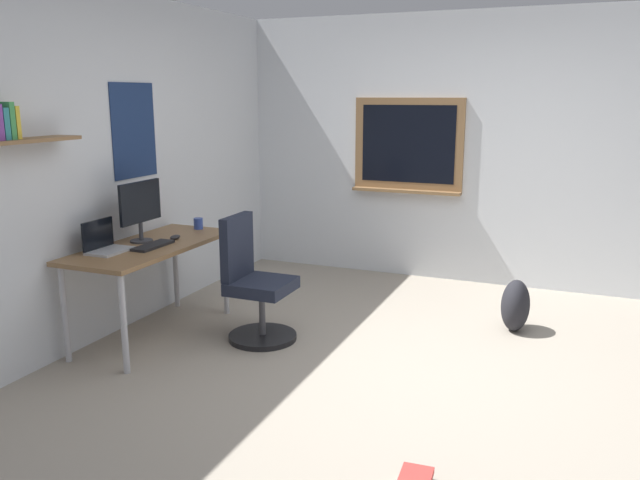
{
  "coord_description": "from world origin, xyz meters",
  "views": [
    {
      "loc": [
        -3.9,
        -0.93,
        1.83
      ],
      "look_at": [
        0.09,
        0.72,
        0.85
      ],
      "focal_mm": 36.12,
      "sensor_mm": 36.0,
      "label": 1
    }
  ],
  "objects_px": {
    "desk": "(151,253)",
    "laptop": "(105,244)",
    "backpack": "(515,305)",
    "office_chair": "(254,287)",
    "monitor_primary": "(140,207)",
    "keyboard": "(153,246)",
    "computer_mouse": "(175,237)",
    "coffee_mug": "(198,224)"
  },
  "relations": [
    {
      "from": "office_chair",
      "to": "coffee_mug",
      "type": "distance_m",
      "value": 0.89
    },
    {
      "from": "backpack",
      "to": "office_chair",
      "type": "bearing_deg",
      "value": 117.23
    },
    {
      "from": "monitor_primary",
      "to": "keyboard",
      "type": "distance_m",
      "value": 0.33
    },
    {
      "from": "desk",
      "to": "backpack",
      "type": "bearing_deg",
      "value": -65.42
    },
    {
      "from": "keyboard",
      "to": "coffee_mug",
      "type": "xyz_separation_m",
      "value": [
        0.69,
        0.05,
        0.04
      ]
    },
    {
      "from": "coffee_mug",
      "to": "desk",
      "type": "bearing_deg",
      "value": 177.41
    },
    {
      "from": "office_chair",
      "to": "backpack",
      "type": "bearing_deg",
      "value": -62.77
    },
    {
      "from": "desk",
      "to": "backpack",
      "type": "height_order",
      "value": "desk"
    },
    {
      "from": "computer_mouse",
      "to": "backpack",
      "type": "distance_m",
      "value": 2.72
    },
    {
      "from": "laptop",
      "to": "backpack",
      "type": "height_order",
      "value": "laptop"
    },
    {
      "from": "laptop",
      "to": "backpack",
      "type": "bearing_deg",
      "value": -61.15
    },
    {
      "from": "backpack",
      "to": "keyboard",
      "type": "bearing_deg",
      "value": 116.59
    },
    {
      "from": "desk",
      "to": "backpack",
      "type": "relative_size",
      "value": 3.46
    },
    {
      "from": "backpack",
      "to": "monitor_primary",
      "type": "bearing_deg",
      "value": 113.12
    },
    {
      "from": "laptop",
      "to": "keyboard",
      "type": "height_order",
      "value": "laptop"
    },
    {
      "from": "monitor_primary",
      "to": "computer_mouse",
      "type": "height_order",
      "value": "monitor_primary"
    },
    {
      "from": "monitor_primary",
      "to": "backpack",
      "type": "bearing_deg",
      "value": -66.88
    },
    {
      "from": "monitor_primary",
      "to": "coffee_mug",
      "type": "xyz_separation_m",
      "value": [
        0.58,
        -0.13,
        -0.22
      ]
    },
    {
      "from": "desk",
      "to": "laptop",
      "type": "xyz_separation_m",
      "value": [
        -0.32,
        0.15,
        0.13
      ]
    },
    {
      "from": "office_chair",
      "to": "monitor_primary",
      "type": "relative_size",
      "value": 2.05
    },
    {
      "from": "desk",
      "to": "computer_mouse",
      "type": "relative_size",
      "value": 13.74
    },
    {
      "from": "monitor_primary",
      "to": "office_chair",
      "type": "bearing_deg",
      "value": -76.57
    },
    {
      "from": "office_chair",
      "to": "monitor_primary",
      "type": "xyz_separation_m",
      "value": [
        -0.2,
        0.85,
        0.59
      ]
    },
    {
      "from": "computer_mouse",
      "to": "backpack",
      "type": "xyz_separation_m",
      "value": [
        0.97,
        -2.49,
        -0.54
      ]
    },
    {
      "from": "keyboard",
      "to": "backpack",
      "type": "height_order",
      "value": "keyboard"
    },
    {
      "from": "laptop",
      "to": "coffee_mug",
      "type": "xyz_separation_m",
      "value": [
        0.94,
        -0.18,
        -0.01
      ]
    },
    {
      "from": "keyboard",
      "to": "desk",
      "type": "bearing_deg",
      "value": 47.45
    },
    {
      "from": "computer_mouse",
      "to": "laptop",
      "type": "bearing_deg",
      "value": 156.87
    },
    {
      "from": "office_chair",
      "to": "desk",
      "type": "bearing_deg",
      "value": 107.67
    },
    {
      "from": "office_chair",
      "to": "monitor_primary",
      "type": "bearing_deg",
      "value": 103.43
    },
    {
      "from": "office_chair",
      "to": "laptop",
      "type": "bearing_deg",
      "value": 121.98
    },
    {
      "from": "keyboard",
      "to": "monitor_primary",
      "type": "bearing_deg",
      "value": 58.97
    },
    {
      "from": "desk",
      "to": "computer_mouse",
      "type": "xyz_separation_m",
      "value": [
        0.21,
        -0.08,
        0.09
      ]
    },
    {
      "from": "keyboard",
      "to": "coffee_mug",
      "type": "relative_size",
      "value": 4.02
    },
    {
      "from": "laptop",
      "to": "monitor_primary",
      "type": "relative_size",
      "value": 0.67
    },
    {
      "from": "computer_mouse",
      "to": "coffee_mug",
      "type": "bearing_deg",
      "value": 7.02
    },
    {
      "from": "desk",
      "to": "office_chair",
      "type": "bearing_deg",
      "value": -72.33
    },
    {
      "from": "desk",
      "to": "backpack",
      "type": "distance_m",
      "value": 2.86
    },
    {
      "from": "computer_mouse",
      "to": "keyboard",
      "type": "bearing_deg",
      "value": 180.0
    },
    {
      "from": "coffee_mug",
      "to": "backpack",
      "type": "relative_size",
      "value": 0.22
    },
    {
      "from": "keyboard",
      "to": "computer_mouse",
      "type": "bearing_deg",
      "value": -0.0
    },
    {
      "from": "keyboard",
      "to": "office_chair",
      "type": "bearing_deg",
      "value": -65.19
    }
  ]
}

